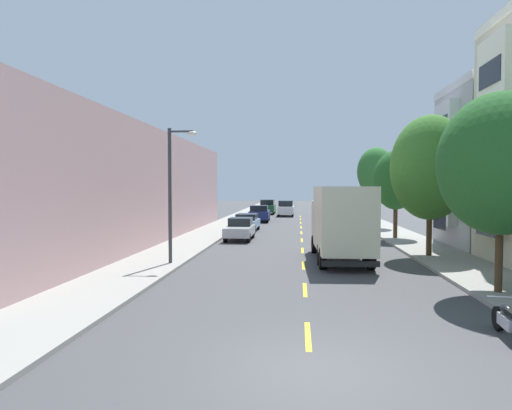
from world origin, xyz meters
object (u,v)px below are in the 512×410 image
object	(u,v)px
street_tree_farthest	(376,172)
street_tree_nearest	(501,164)
parked_suv_forest	(268,207)
parked_hatchback_silver	(240,229)
street_tree_second	(430,168)
parked_hatchback_champagne	(340,213)
parked_hatchback_charcoal	(348,217)
delivery_box_truck	(341,220)
parked_motorcycle	(509,322)
street_lamp	(173,184)
parked_sedan_sky	(247,222)
street_tree_third	(396,180)
parked_pickup_navy	(260,214)
moving_white_sedan	(286,208)

from	to	relation	value
street_tree_farthest	street_tree_nearest	bearing A→B (deg)	-90.00
parked_suv_forest	parked_hatchback_silver	distance (m)	29.83
street_tree_second	parked_hatchback_champagne	size ratio (longest dim) A/B	1.78
street_tree_second	parked_hatchback_charcoal	bearing A→B (deg)	95.96
delivery_box_truck	parked_motorcycle	world-z (taller)	delivery_box_truck
street_lamp	parked_sedan_sky	bearing A→B (deg)	84.90
parked_suv_forest	street_tree_third	bearing A→B (deg)	-69.49
delivery_box_truck	parked_suv_forest	size ratio (longest dim) A/B	1.49
street_tree_farthest	parked_hatchback_charcoal	bearing A→B (deg)	121.93
parked_hatchback_charcoal	street_tree_nearest	bearing A→B (deg)	-85.79
street_tree_second	parked_suv_forest	distance (m)	38.53
street_lamp	parked_suv_forest	distance (m)	40.42
parked_hatchback_champagne	street_tree_farthest	bearing A→B (deg)	-80.18
street_tree_nearest	street_lamp	bearing A→B (deg)	159.39
street_tree_farthest	parked_suv_forest	distance (m)	23.56
street_tree_nearest	parked_hatchback_champagne	world-z (taller)	street_tree_nearest
street_tree_second	parked_pickup_navy	bearing A→B (deg)	114.39
parked_hatchback_charcoal	parked_motorcycle	bearing A→B (deg)	-89.31
street_lamp	parked_pickup_navy	bearing A→B (deg)	86.49
street_tree_farthest	delivery_box_truck	world-z (taller)	street_tree_farthest
street_tree_second	street_tree_third	distance (m)	8.13
street_tree_second	moving_white_sedan	xyz separation A→B (m)	(-8.20, 32.76, -3.62)
street_lamp	parked_pickup_navy	size ratio (longest dim) A/B	1.15
parked_hatchback_champagne	moving_white_sedan	xyz separation A→B (m)	(-6.24, 5.21, 0.23)
delivery_box_truck	parked_motorcycle	bearing A→B (deg)	-75.11
parked_hatchback_charcoal	parked_motorcycle	distance (m)	32.11
street_tree_second	parked_pickup_navy	distance (m)	26.14
parked_suv_forest	parked_hatchback_charcoal	size ratio (longest dim) A/B	1.20
parked_pickup_navy	parked_hatchback_charcoal	bearing A→B (deg)	-25.17
parked_hatchback_champagne	parked_suv_forest	world-z (taller)	parked_suv_forest
street_tree_nearest	delivery_box_truck	xyz separation A→B (m)	(-4.59, 6.55, -2.38)
street_tree_second	moving_white_sedan	distance (m)	33.97
parked_pickup_navy	street_tree_second	bearing A→B (deg)	-65.61
street_lamp	delivery_box_truck	distance (m)	8.16
parked_hatchback_champagne	parked_hatchback_silver	world-z (taller)	same
parked_suv_forest	moving_white_sedan	xyz separation A→B (m)	(2.54, -4.06, 0.00)
street_tree_farthest	delivery_box_truck	size ratio (longest dim) A/B	0.96
parked_sedan_sky	moving_white_sedan	bearing A→B (deg)	82.31
street_tree_farthest	parked_hatchback_champagne	distance (m)	12.22
street_tree_second	parked_hatchback_silver	xyz separation A→B (m)	(-10.63, 7.00, -3.85)
parked_hatchback_silver	parked_hatchback_charcoal	world-z (taller)	same
parked_suv_forest	parked_pickup_navy	distance (m)	13.27
delivery_box_truck	parked_hatchback_champagne	world-z (taller)	delivery_box_truck
parked_motorcycle	street_lamp	bearing A→B (deg)	139.44
delivery_box_truck	street_tree_third	bearing A→B (deg)	64.62
delivery_box_truck	parked_hatchback_champagne	xyz separation A→B (m)	(2.63, 29.11, -1.26)
street_tree_third	delivery_box_truck	bearing A→B (deg)	-115.38
delivery_box_truck	parked_hatchback_silver	distance (m)	10.55
street_tree_farthest	street_lamp	xyz separation A→B (m)	(-12.33, -19.70, -1.18)
delivery_box_truck	parked_sedan_sky	world-z (taller)	delivery_box_truck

